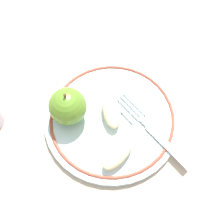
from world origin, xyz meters
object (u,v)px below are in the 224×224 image
(apple_red_whole, at_px, (68,106))
(apple_slice_back, at_px, (111,111))
(plate, at_px, (112,119))
(fork, at_px, (153,131))
(apple_slice_front, at_px, (118,153))

(apple_red_whole, bearing_deg, apple_slice_back, 88.87)
(plate, distance_m, fork, 0.08)
(plate, relative_size, apple_slice_back, 3.47)
(plate, xyz_separation_m, fork, (0.03, 0.07, 0.01))
(apple_slice_back, xyz_separation_m, fork, (0.04, 0.07, -0.01))
(plate, xyz_separation_m, apple_slice_back, (-0.01, -0.00, 0.02))
(apple_slice_front, relative_size, apple_slice_back, 1.00)
(apple_red_whole, height_order, fork, apple_red_whole)
(apple_slice_front, bearing_deg, apple_red_whole, 87.25)
(plate, xyz_separation_m, apple_slice_front, (0.07, 0.01, 0.02))
(apple_slice_back, relative_size, fork, 0.46)
(plate, height_order, apple_red_whole, apple_red_whole)
(plate, xyz_separation_m, apple_red_whole, (-0.01, -0.07, 0.04))
(apple_slice_front, distance_m, apple_slice_back, 0.08)
(apple_slice_back, distance_m, fork, 0.08)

